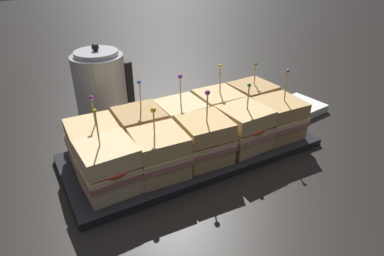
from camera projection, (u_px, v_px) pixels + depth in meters
ground_plane at (192, 153)px, 0.87m from camera, size 6.00×6.00×0.00m
serving_platter at (192, 150)px, 0.87m from camera, size 0.63×0.27×0.02m
sandwich_front_far_left at (109, 167)px, 0.70m from camera, size 0.12×0.12×0.18m
sandwich_front_left at (159, 153)px, 0.75m from camera, size 0.12×0.12×0.16m
sandwich_front_center at (204, 140)px, 0.80m from camera, size 0.12×0.12×0.18m
sandwich_front_right at (244, 128)px, 0.85m from camera, size 0.12×0.12×0.17m
sandwich_front_far_right at (278, 118)px, 0.90m from camera, size 0.12×0.12×0.18m
sandwich_back_far_left at (94, 143)px, 0.79m from camera, size 0.12×0.12×0.17m
sandwich_back_left at (140, 130)px, 0.83m from camera, size 0.12×0.12×0.18m
sandwich_back_center at (181, 120)px, 0.88m from camera, size 0.11×0.11×0.17m
sandwich_back_right at (218, 111)px, 0.93m from camera, size 0.12×0.12×0.18m
sandwich_back_far_right at (252, 102)px, 0.98m from camera, size 0.12×0.12×0.17m
kettle_steel at (101, 89)px, 0.97m from camera, size 0.17×0.14×0.24m
napkin_stack at (299, 107)px, 1.09m from camera, size 0.14×0.14×0.02m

